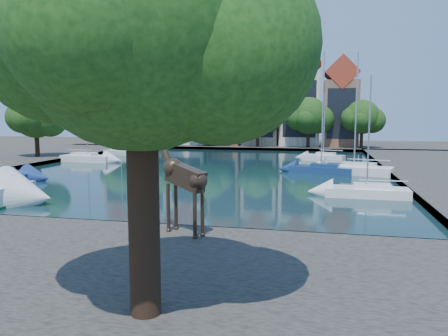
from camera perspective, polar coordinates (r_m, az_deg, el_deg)
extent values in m
plane|color=#38332B|center=(23.18, -18.84, -7.45)|extent=(160.00, 160.00, 0.00)
cube|color=black|center=(45.07, -2.88, -0.13)|extent=(38.00, 50.00, 0.08)
cube|color=#49453F|center=(76.25, 3.48, 2.95)|extent=(60.00, 16.00, 0.50)
cylinder|color=#332114|center=(11.27, -10.44, -5.36)|extent=(0.80, 0.80, 5.50)
sphere|color=#163F12|center=(11.24, -11.00, 18.58)|extent=(6.40, 6.40, 6.40)
sphere|color=#163F12|center=(10.83, -0.52, 15.71)|extent=(4.80, 4.80, 4.80)
sphere|color=#163F12|center=(11.64, -20.10, 16.28)|extent=(4.48, 4.48, 4.48)
cube|color=#957251|center=(82.81, -12.54, 7.10)|extent=(5.39, 9.00, 11.00)
cube|color=#A22820|center=(83.11, -12.67, 11.73)|extent=(5.44, 9.18, 5.44)
cube|color=black|center=(78.76, -13.92, 7.08)|extent=(4.40, 0.05, 8.25)
cube|color=#BBA78F|center=(80.47, -8.64, 7.73)|extent=(5.88, 9.00, 12.50)
cube|color=#A22820|center=(80.93, -8.75, 13.09)|extent=(5.94, 9.18, 5.94)
cube|color=black|center=(76.31, -9.86, 7.75)|extent=(4.80, 0.05, 9.38)
cube|color=white|center=(78.37, -4.16, 7.08)|extent=(6.37, 9.00, 10.50)
cube|color=#A22820|center=(78.67, -4.20, 11.95)|extent=(6.43, 9.18, 6.43)
cube|color=black|center=(74.09, -5.15, 7.07)|extent=(5.20, 0.05, 7.88)
cube|color=brown|center=(76.79, 0.54, 8.03)|extent=(5.39, 9.00, 13.00)
cube|color=#A22820|center=(77.31, 0.54, 13.75)|extent=(5.44, 9.18, 5.44)
cube|color=black|center=(72.41, -0.20, 8.09)|extent=(4.40, 0.05, 9.75)
cube|color=tan|center=(75.77, 5.02, 7.45)|extent=(5.88, 9.00, 11.50)
cube|color=#A22820|center=(76.16, 5.08, 12.78)|extent=(5.94, 9.18, 5.94)
cube|color=black|center=(71.33, 4.55, 7.49)|extent=(4.80, 0.05, 8.62)
cube|color=beige|center=(75.21, 9.98, 7.57)|extent=(6.37, 9.00, 12.00)
cube|color=#A22820|center=(75.66, 10.10, 13.20)|extent=(6.43, 9.18, 6.43)
cube|color=black|center=(70.73, 9.82, 7.61)|extent=(5.20, 0.05, 9.00)
cube|color=brown|center=(75.20, 14.95, 6.87)|extent=(5.39, 9.00, 10.50)
cube|color=#A22820|center=(75.49, 15.11, 11.77)|extent=(5.44, 9.18, 5.44)
cube|color=black|center=(70.72, 15.11, 6.87)|extent=(4.40, 0.05, 7.88)
cylinder|color=#332114|center=(77.49, -13.51, 4.21)|extent=(0.50, 0.50, 3.20)
sphere|color=#18360F|center=(77.41, -13.58, 6.63)|extent=(5.60, 5.60, 5.60)
sphere|color=#18360F|center=(76.97, -12.34, 6.25)|extent=(4.20, 4.20, 4.20)
sphere|color=#18360F|center=(77.74, -14.73, 6.39)|extent=(3.92, 3.92, 3.92)
cylinder|color=#332114|center=(74.35, -7.94, 4.22)|extent=(0.50, 0.50, 3.20)
sphere|color=#18360F|center=(74.26, -7.98, 6.66)|extent=(5.20, 5.20, 5.20)
sphere|color=#18360F|center=(74.02, -6.75, 6.27)|extent=(3.90, 3.90, 3.90)
sphere|color=#18360F|center=(74.40, -9.12, 6.44)|extent=(3.64, 3.64, 3.64)
cylinder|color=#332114|center=(71.96, -1.94, 4.19)|extent=(0.50, 0.50, 3.20)
sphere|color=#18360F|center=(71.87, -1.95, 6.90)|extent=(6.00, 6.00, 6.00)
sphere|color=#18360F|center=(71.75, -0.48, 6.43)|extent=(4.50, 4.50, 4.50)
sphere|color=#18360F|center=(71.92, -3.31, 6.66)|extent=(4.20, 4.20, 4.20)
cylinder|color=#332114|center=(70.41, 4.40, 4.11)|extent=(0.50, 0.50, 3.20)
sphere|color=#18360F|center=(70.32, 4.42, 6.74)|extent=(5.40, 5.40, 5.40)
sphere|color=#18360F|center=(70.42, 5.77, 6.28)|extent=(4.05, 4.05, 4.05)
sphere|color=#18360F|center=(70.15, 3.17, 6.52)|extent=(3.78, 3.78, 3.78)
cylinder|color=#332114|center=(69.75, 10.94, 3.98)|extent=(0.50, 0.50, 3.20)
sphere|color=#18360F|center=(69.66, 11.00, 6.72)|extent=(5.80, 5.80, 5.80)
sphere|color=#18360F|center=(69.94, 12.43, 6.22)|extent=(4.35, 4.35, 4.35)
sphere|color=#18360F|center=(69.32, 9.66, 6.51)|extent=(4.06, 4.06, 4.06)
cylinder|color=#332114|center=(70.00, 17.51, 3.79)|extent=(0.50, 0.50, 3.20)
sphere|color=#18360F|center=(69.91, 17.61, 6.38)|extent=(5.20, 5.20, 5.20)
sphere|color=#18360F|center=(70.37, 18.84, 5.91)|extent=(3.90, 3.90, 3.90)
sphere|color=#18360F|center=(69.40, 16.45, 6.20)|extent=(3.64, 3.64, 3.64)
cylinder|color=#332114|center=(58.11, -23.23, 3.05)|extent=(0.54, 0.54, 3.40)
sphere|color=#18360F|center=(58.01, -23.39, 6.39)|extent=(5.60, 5.60, 5.60)
sphere|color=#18360F|center=(57.29, -21.82, 5.90)|extent=(4.20, 4.20, 4.20)
sphere|color=#18360F|center=(58.60, -24.84, 6.04)|extent=(3.92, 3.92, 3.92)
cylinder|color=#38291C|center=(19.41, -7.29, -5.14)|extent=(0.16, 0.16, 2.15)
cylinder|color=#38291C|center=(19.70, -6.30, -4.94)|extent=(0.16, 0.16, 2.15)
cylinder|color=#38291C|center=(18.24, -3.83, -5.88)|extent=(0.16, 0.16, 2.15)
cylinder|color=#38291C|center=(18.56, -2.85, -5.65)|extent=(0.16, 0.16, 2.15)
cube|color=#38291C|center=(18.68, -5.05, -1.11)|extent=(2.10, 1.49, 1.26)
cylinder|color=#38291C|center=(19.66, -8.20, 3.35)|extent=(1.36, 0.93, 2.23)
cube|color=#38291C|center=(20.18, -9.64, 6.52)|extent=(0.61, 0.45, 0.34)
cube|color=silver|center=(54.06, -17.39, 1.31)|extent=(6.39, 2.65, 0.97)
cube|color=silver|center=(54.03, -17.40, 1.65)|extent=(2.84, 1.73, 0.54)
cylinder|color=#B2B2B7|center=(53.82, -17.59, 6.75)|extent=(0.13, 0.13, 9.73)
cube|color=silver|center=(61.89, -13.32, 2.06)|extent=(5.59, 3.82, 0.83)
cube|color=silver|center=(61.86, -13.32, 2.31)|extent=(2.64, 2.12, 0.46)
cylinder|color=#B2B2B7|center=(61.68, -13.42, 5.85)|extent=(0.11, 0.11, 7.72)
cube|color=silver|center=(65.20, -11.92, 2.38)|extent=(5.28, 2.14, 0.93)
cube|color=silver|center=(65.17, -11.93, 2.65)|extent=(2.34, 1.41, 0.51)
cylinder|color=#B2B2B7|center=(65.00, -12.02, 6.19)|extent=(0.12, 0.12, 8.15)
cube|color=white|center=(31.15, 18.13, -2.87)|extent=(5.53, 1.98, 0.80)
cube|color=white|center=(31.11, 18.15, -2.38)|extent=(2.42, 1.37, 0.45)
cylinder|color=#B2B2B7|center=(30.75, 18.41, 4.44)|extent=(0.11, 0.11, 7.49)
cube|color=navy|center=(42.30, 12.58, -0.11)|extent=(6.07, 3.13, 0.87)
cube|color=navy|center=(42.27, 12.59, 0.28)|extent=(2.76, 1.89, 0.48)
cylinder|color=#B2B2B7|center=(41.99, 12.78, 7.45)|extent=(0.12, 0.12, 10.66)
cube|color=white|center=(42.65, 16.61, -0.10)|extent=(7.23, 4.24, 0.98)
cube|color=white|center=(42.62, 16.62, 0.33)|extent=(3.34, 2.46, 0.55)
cylinder|color=#B2B2B7|center=(42.35, 16.87, 7.29)|extent=(0.13, 0.13, 10.45)
cube|color=white|center=(53.95, 12.84, 1.41)|extent=(5.24, 3.07, 0.92)
cube|color=white|center=(53.92, 12.84, 1.74)|extent=(2.42, 1.78, 0.51)
cylinder|color=#B2B2B7|center=(53.72, 12.95, 5.61)|extent=(0.12, 0.12, 7.39)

